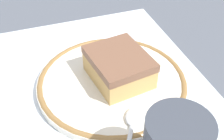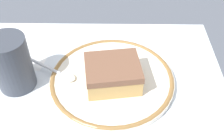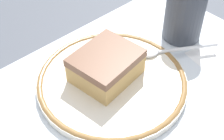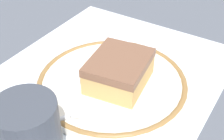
% 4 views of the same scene
% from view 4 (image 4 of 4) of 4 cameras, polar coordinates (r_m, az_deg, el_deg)
% --- Properties ---
extents(ground_plane, '(2.40, 2.40, 0.00)m').
position_cam_4_polar(ground_plane, '(0.48, -4.05, -4.16)').
color(ground_plane, '#4C515B').
extents(placemat, '(0.48, 0.33, 0.00)m').
position_cam_4_polar(placemat, '(0.48, -4.06, -4.09)').
color(placemat, silver).
rests_on(placemat, ground_plane).
extents(plate, '(0.23, 0.23, 0.01)m').
position_cam_4_polar(plate, '(0.48, -0.00, -2.29)').
color(plate, silver).
rests_on(plate, placemat).
extents(cake_slice, '(0.10, 0.09, 0.04)m').
position_cam_4_polar(cake_slice, '(0.46, 1.28, -0.16)').
color(cake_slice, tan).
rests_on(cake_slice, plate).
extents(spoon, '(0.12, 0.08, 0.01)m').
position_cam_4_polar(spoon, '(0.42, -9.03, -8.54)').
color(spoon, silver).
rests_on(spoon, plate).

